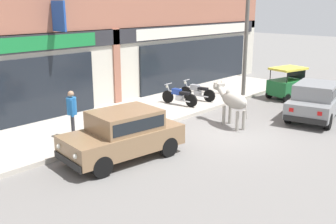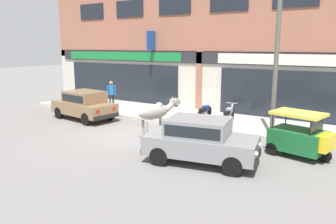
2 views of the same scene
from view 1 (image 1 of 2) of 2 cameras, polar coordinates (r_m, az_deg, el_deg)
name	(u,v)px [view 1 (image 1 of 2)]	position (r m, az deg, el deg)	size (l,w,h in m)	color
ground_plane	(226,134)	(14.04, 8.40, -3.13)	(90.00, 90.00, 0.00)	slate
sidewalk	(146,111)	(16.51, -3.19, 0.12)	(19.00, 3.67, 0.15)	#B7AFA3
cow	(233,100)	(14.65, 9.38, 1.70)	(1.09, 2.04, 1.61)	#9E998E
car_0	(316,99)	(16.50, 20.66, 1.77)	(3.80, 2.24, 1.46)	black
car_1	(124,132)	(11.54, -6.47, -2.95)	(3.75, 2.02, 1.46)	black
auto_rickshaw	(289,85)	(19.76, 17.11, 3.76)	(2.12, 1.51, 1.52)	black
motorcycle_0	(179,96)	(17.15, 1.63, 2.31)	(0.52, 1.81, 0.88)	black
motorcycle_1	(197,92)	(18.08, 4.27, 2.96)	(0.53, 1.81, 0.88)	black
pedestrian	(72,109)	(13.07, -13.78, 0.37)	(0.32, 0.44, 1.60)	#2D2D33
utility_pole	(247,29)	(18.98, 11.33, 11.76)	(0.18, 0.18, 6.31)	#595651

